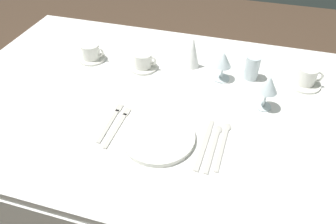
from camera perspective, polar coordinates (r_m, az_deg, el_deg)
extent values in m
plane|color=#4C3828|center=(1.77, 0.29, -16.38)|extent=(6.00, 6.00, 0.00)
cube|color=white|center=(1.22, 0.41, 1.68)|extent=(1.80, 1.10, 0.04)
cube|color=white|center=(1.72, 5.40, 10.38)|extent=(1.80, 0.01, 0.18)
cylinder|color=brown|center=(2.06, -18.10, 5.49)|extent=(0.07, 0.07, 0.70)
cylinder|color=white|center=(1.05, -1.80, -4.68)|extent=(0.25, 0.25, 0.02)
cube|color=beige|center=(1.09, -9.80, -3.39)|extent=(0.02, 0.18, 0.00)
cube|color=beige|center=(1.16, -7.73, 0.01)|extent=(0.02, 0.04, 0.00)
cube|color=beige|center=(1.12, -11.08, -2.52)|extent=(0.01, 0.17, 0.00)
cube|color=beige|center=(1.18, -9.15, 0.72)|extent=(0.02, 0.04, 0.00)
cube|color=beige|center=(1.03, 6.56, -6.75)|extent=(0.03, 0.20, 0.00)
cube|color=beige|center=(1.11, 7.94, -2.59)|extent=(0.02, 0.06, 0.00)
cube|color=beige|center=(1.02, 8.23, -7.33)|extent=(0.02, 0.19, 0.00)
ellipsoid|color=beige|center=(1.10, 9.40, -3.25)|extent=(0.03, 0.04, 0.01)
cube|color=beige|center=(1.03, 9.98, -6.89)|extent=(0.02, 0.20, 0.00)
ellipsoid|color=beige|center=(1.11, 11.02, -2.79)|extent=(0.03, 0.04, 0.01)
cylinder|color=white|center=(1.49, -13.99, 9.69)|extent=(0.12, 0.12, 0.01)
cylinder|color=white|center=(1.47, -14.24, 10.96)|extent=(0.08, 0.08, 0.07)
torus|color=white|center=(1.45, -12.81, 10.92)|extent=(0.05, 0.01, 0.05)
cylinder|color=white|center=(1.39, -4.62, 8.38)|extent=(0.12, 0.12, 0.01)
cylinder|color=white|center=(1.37, -4.71, 9.68)|extent=(0.08, 0.08, 0.06)
torus|color=white|center=(1.36, -3.10, 9.56)|extent=(0.04, 0.01, 0.04)
cylinder|color=white|center=(1.40, 23.99, 4.88)|extent=(0.14, 0.14, 0.01)
cylinder|color=white|center=(1.38, 24.46, 6.23)|extent=(0.08, 0.08, 0.07)
torus|color=white|center=(1.39, 26.10, 6.00)|extent=(0.05, 0.01, 0.05)
cylinder|color=silver|center=(1.34, 9.89, 6.25)|extent=(0.07, 0.07, 0.01)
cylinder|color=silver|center=(1.32, 10.05, 7.38)|extent=(0.01, 0.01, 0.06)
cone|color=silver|center=(1.29, 10.37, 9.62)|extent=(0.07, 0.07, 0.06)
cylinder|color=silver|center=(1.23, 17.34, 1.00)|extent=(0.06, 0.06, 0.01)
cylinder|color=silver|center=(1.20, 17.70, 2.37)|extent=(0.01, 0.01, 0.07)
cone|color=silver|center=(1.16, 18.38, 4.94)|extent=(0.07, 0.07, 0.06)
cylinder|color=silver|center=(1.34, 15.44, 8.02)|extent=(0.06, 0.06, 0.10)
cylinder|color=#C68C1E|center=(1.35, 15.30, 7.39)|extent=(0.06, 0.06, 0.06)
cone|color=white|center=(1.37, 4.70, 10.98)|extent=(0.06, 0.06, 0.14)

